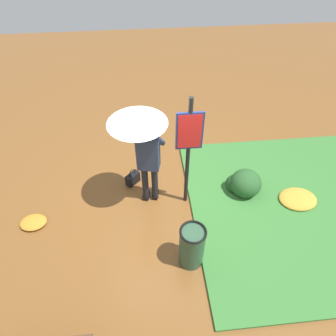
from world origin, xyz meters
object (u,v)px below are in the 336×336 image
at_px(info_sign_post, 189,143).
at_px(trash_bin, 192,246).
at_px(person_with_umbrella, 142,137).
at_px(handbag, 133,178).

bearing_deg(info_sign_post, trash_bin, 85.84).
bearing_deg(person_with_umbrella, info_sign_post, 171.46).
bearing_deg(trash_bin, person_with_umbrella, -64.77).
xyz_separation_m(handbag, trash_bin, (-0.91, 1.84, 0.29)).
height_order(person_with_umbrella, info_sign_post, info_sign_post).
height_order(person_with_umbrella, trash_bin, person_with_umbrella).
xyz_separation_m(person_with_umbrella, info_sign_post, (-0.75, 0.11, -0.11)).
bearing_deg(handbag, person_with_umbrella, 119.71).
xyz_separation_m(info_sign_post, trash_bin, (0.09, 1.28, -1.03)).
height_order(handbag, trash_bin, trash_bin).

